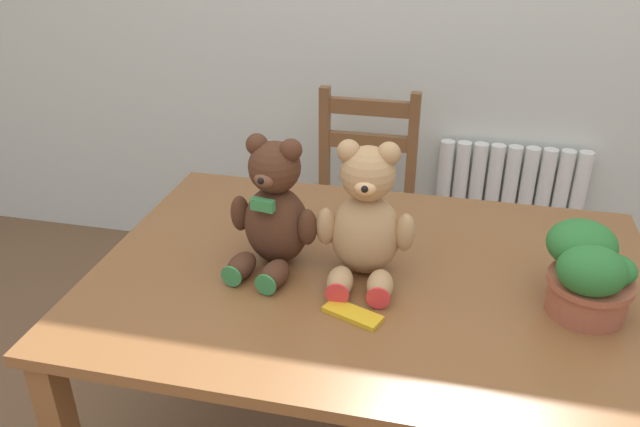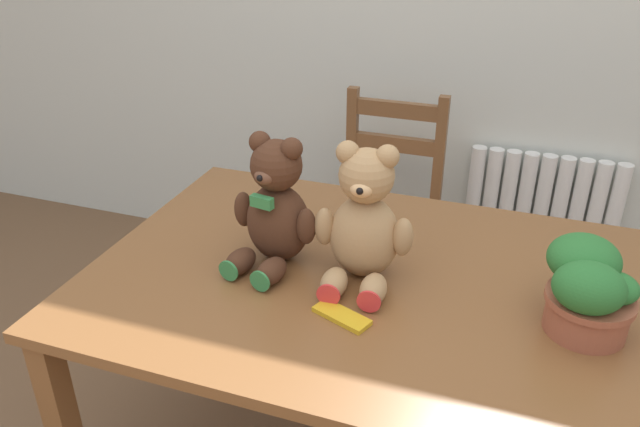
% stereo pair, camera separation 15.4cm
% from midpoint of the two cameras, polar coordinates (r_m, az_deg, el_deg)
% --- Properties ---
extents(radiator, '(0.62, 0.10, 0.66)m').
position_cam_midpoint_polar(radiator, '(2.81, 15.01, -0.97)').
color(radiator, white).
rests_on(radiator, ground_plane).
extents(dining_table, '(1.41, 0.98, 0.73)m').
position_cam_midpoint_polar(dining_table, '(1.64, 2.03, -8.04)').
color(dining_table, brown).
rests_on(dining_table, ground_plane).
extents(wooden_chair_behind, '(0.39, 0.42, 0.92)m').
position_cam_midpoint_polar(wooden_chair_behind, '(2.45, 1.90, -0.15)').
color(wooden_chair_behind, brown).
rests_on(wooden_chair_behind, ground_plane).
extents(teddy_bear_left, '(0.24, 0.26, 0.34)m').
position_cam_midpoint_polar(teddy_bear_left, '(1.57, -7.06, 0.09)').
color(teddy_bear_left, '#472819').
rests_on(teddy_bear_left, dining_table).
extents(teddy_bear_right, '(0.25, 0.25, 0.35)m').
position_cam_midpoint_polar(teddy_bear_right, '(1.51, 1.28, -0.71)').
color(teddy_bear_right, tan).
rests_on(teddy_bear_right, dining_table).
extents(potted_plant, '(0.20, 0.23, 0.20)m').
position_cam_midpoint_polar(potted_plant, '(1.49, 20.68, -5.06)').
color(potted_plant, '#9E5138').
rests_on(potted_plant, dining_table).
extents(chocolate_bar, '(0.15, 0.10, 0.01)m').
position_cam_midpoint_polar(chocolate_bar, '(1.43, -0.11, -9.28)').
color(chocolate_bar, gold).
rests_on(chocolate_bar, dining_table).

